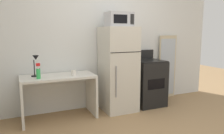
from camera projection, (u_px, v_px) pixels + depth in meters
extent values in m
cube|color=silver|center=(105.00, 41.00, 4.36)|extent=(5.00, 0.10, 2.60)
cube|color=silver|center=(58.00, 77.00, 3.72)|extent=(1.23, 0.59, 0.04)
cube|color=silver|center=(22.00, 103.00, 3.54)|extent=(0.04, 0.59, 0.71)
cube|color=silver|center=(92.00, 94.00, 4.01)|extent=(0.04, 0.59, 0.71)
cylinder|color=black|center=(35.00, 76.00, 3.64)|extent=(0.11, 0.11, 0.02)
cylinder|color=black|center=(34.00, 68.00, 3.62)|extent=(0.02, 0.02, 0.26)
cone|color=black|center=(36.00, 58.00, 3.58)|extent=(0.10, 0.10, 0.08)
cylinder|color=white|center=(74.00, 73.00, 3.70)|extent=(0.08, 0.08, 0.09)
cylinder|color=green|center=(38.00, 74.00, 3.45)|extent=(0.06, 0.06, 0.16)
cylinder|color=white|center=(38.00, 67.00, 3.43)|extent=(0.02, 0.02, 0.04)
cube|color=red|center=(38.00, 65.00, 3.42)|extent=(0.06, 0.03, 0.04)
cube|color=beige|center=(118.00, 69.00, 4.14)|extent=(0.60, 0.63, 1.57)
cube|color=black|center=(126.00, 52.00, 3.79)|extent=(0.59, 0.00, 0.01)
cylinder|color=gray|center=(116.00, 82.00, 3.79)|extent=(0.02, 0.02, 0.55)
cube|color=#B7B7BC|center=(119.00, 19.00, 3.97)|extent=(0.46, 0.34, 0.26)
cube|color=black|center=(121.00, 19.00, 3.80)|extent=(0.26, 0.01, 0.15)
cube|color=black|center=(132.00, 19.00, 3.89)|extent=(0.07, 0.01, 0.18)
cube|color=black|center=(148.00, 83.00, 4.47)|extent=(0.59, 0.60, 0.90)
cube|color=black|center=(148.00, 61.00, 4.40)|extent=(0.56, 0.58, 0.02)
cube|color=black|center=(141.00, 54.00, 4.64)|extent=(0.59, 0.04, 0.18)
cube|color=black|center=(156.00, 84.00, 4.19)|extent=(0.38, 0.01, 0.20)
cube|color=#C6B793|center=(167.00, 67.00, 4.94)|extent=(0.44, 0.03, 1.40)
cube|color=#B2BCC6|center=(168.00, 67.00, 4.92)|extent=(0.39, 0.00, 1.26)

